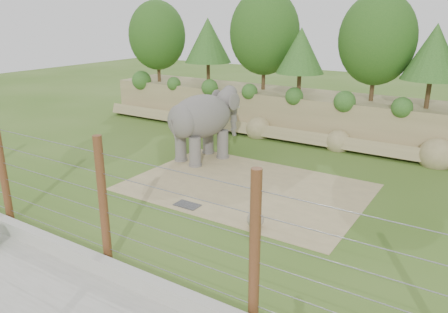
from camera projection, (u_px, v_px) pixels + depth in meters
The scene contains 9 objects.
ground at pixel (196, 209), 16.84m from camera, with size 90.00×90.00×0.00m, color #3A6119.
back_embankment at pixel (331, 72), 25.46m from camera, with size 30.00×5.52×8.77m.
dirt_patch at pixel (246, 187), 18.98m from camera, with size 10.00×7.00×0.02m, color #9C8B61.
drain_grate at pixel (187, 205), 17.15m from camera, with size 1.00×0.60×0.03m, color #262628.
elephant at pixel (202, 126), 22.11m from camera, with size 1.87×4.36×3.53m, color #635E58, non-canonical shape.
stone_ball at pixel (255, 220), 15.28m from camera, with size 0.61×0.61×0.61m, color gray.
retaining_wall at pixel (95, 263), 12.76m from camera, with size 26.00×0.35×0.50m, color #AAA99D.
walkway at pixel (36, 307), 11.24m from camera, with size 26.00×4.00×0.01m, color #AAA99D.
barrier_fence at pixel (103, 202), 12.62m from camera, with size 20.26×0.26×4.00m.
Camera 1 is at (9.19, -12.37, 7.18)m, focal length 35.00 mm.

